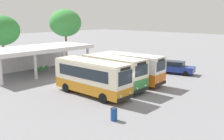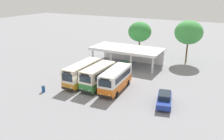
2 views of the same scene
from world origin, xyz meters
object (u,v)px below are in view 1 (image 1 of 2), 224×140
(waiting_chair_end_by_column, at_px, (37,70))
(waiting_chair_middle_seat, at_px, (47,68))
(city_bus_nearest_orange, at_px, (92,76))
(city_bus_second_in_row, at_px, (113,71))
(waiting_chair_second_from_end, at_px, (42,69))
(parked_car_flank, at_px, (176,67))
(city_bus_middle_cream, at_px, (130,67))
(litter_bin_apron, at_px, (114,114))

(waiting_chair_end_by_column, distance_m, waiting_chair_middle_seat, 1.45)
(city_bus_nearest_orange, bearing_deg, city_bus_second_in_row, -1.41)
(waiting_chair_end_by_column, distance_m, waiting_chair_second_from_end, 0.74)
(parked_car_flank, relative_size, waiting_chair_middle_seat, 5.60)
(city_bus_middle_cream, xyz_separation_m, litter_bin_apron, (-8.93, -5.57, -1.32))
(city_bus_nearest_orange, distance_m, litter_bin_apron, 6.51)
(city_bus_second_in_row, relative_size, city_bus_middle_cream, 0.94)
(parked_car_flank, bearing_deg, city_bus_middle_cream, 170.22)
(parked_car_flank, bearing_deg, litter_bin_apron, -165.69)
(city_bus_second_in_row, distance_m, city_bus_middle_cream, 2.90)
(city_bus_nearest_orange, distance_m, waiting_chair_end_by_column, 11.81)
(waiting_chair_end_by_column, height_order, litter_bin_apron, litter_bin_apron)
(city_bus_second_in_row, distance_m, parked_car_flank, 10.73)
(parked_car_flank, bearing_deg, waiting_chair_middle_seat, 129.23)
(waiting_chair_second_from_end, bearing_deg, litter_bin_apron, -106.92)
(parked_car_flank, relative_size, waiting_chair_second_from_end, 5.60)
(city_bus_middle_cream, relative_size, waiting_chair_second_from_end, 8.88)
(city_bus_nearest_orange, relative_size, waiting_chair_second_from_end, 9.44)
(waiting_chair_end_by_column, height_order, waiting_chair_middle_seat, same)
(parked_car_flank, bearing_deg, waiting_chair_second_from_end, 130.90)
(waiting_chair_end_by_column, xyz_separation_m, litter_bin_apron, (-4.55, -17.21, -0.07))
(city_bus_nearest_orange, height_order, waiting_chair_middle_seat, city_bus_nearest_orange)
(city_bus_second_in_row, distance_m, waiting_chair_end_by_column, 11.88)
(waiting_chair_end_by_column, bearing_deg, waiting_chair_middle_seat, 2.46)
(city_bus_middle_cream, height_order, waiting_chair_second_from_end, city_bus_middle_cream)
(waiting_chair_second_from_end, distance_m, litter_bin_apron, 18.14)
(litter_bin_apron, bearing_deg, city_bus_nearest_orange, 60.65)
(parked_car_flank, distance_m, waiting_chair_second_from_end, 17.35)
(litter_bin_apron, bearing_deg, parked_car_flank, 14.31)
(city_bus_nearest_orange, relative_size, city_bus_second_in_row, 1.13)
(city_bus_nearest_orange, xyz_separation_m, city_bus_second_in_row, (2.90, -0.07, 0.00))
(city_bus_nearest_orange, relative_size, waiting_chair_middle_seat, 9.44)
(city_bus_middle_cream, distance_m, parked_car_flank, 7.88)
(waiting_chair_middle_seat, bearing_deg, city_bus_middle_cream, -75.97)
(waiting_chair_second_from_end, bearing_deg, waiting_chair_end_by_column, -168.29)
(city_bus_second_in_row, xyz_separation_m, waiting_chair_end_by_column, (-1.47, 11.72, -1.29))
(waiting_chair_end_by_column, relative_size, waiting_chair_second_from_end, 1.00)
(waiting_chair_second_from_end, bearing_deg, city_bus_middle_cream, -72.80)
(city_bus_second_in_row, bearing_deg, waiting_chair_second_from_end, 93.59)
(waiting_chair_second_from_end, bearing_deg, city_bus_nearest_orange, -100.35)
(city_bus_middle_cream, xyz_separation_m, waiting_chair_middle_seat, (-2.92, 11.69, -1.26))
(city_bus_second_in_row, height_order, waiting_chair_end_by_column, city_bus_second_in_row)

